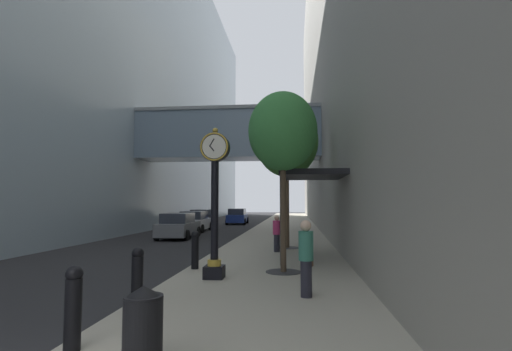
% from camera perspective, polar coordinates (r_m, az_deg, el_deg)
% --- Properties ---
extents(ground_plane, '(110.00, 110.00, 0.00)m').
position_cam_1_polar(ground_plane, '(30.31, -0.88, -8.33)').
color(ground_plane, '#262628').
rests_on(ground_plane, ground).
extents(sidewalk_right, '(5.40, 80.00, 0.14)m').
position_cam_1_polar(sidewalk_right, '(33.09, 4.42, -7.83)').
color(sidewalk_right, '#ADA593').
rests_on(sidewalk_right, ground).
extents(building_block_left, '(22.73, 80.00, 31.21)m').
position_cam_1_polar(building_block_left, '(38.97, -19.58, 16.13)').
color(building_block_left, '#93A8B7').
rests_on(building_block_left, ground).
extents(building_block_right, '(9.00, 80.00, 33.13)m').
position_cam_1_polar(building_block_right, '(36.51, 16.32, 19.18)').
color(building_block_right, gray).
rests_on(building_block_right, ground).
extents(street_clock, '(0.84, 0.55, 4.31)m').
position_cam_1_polar(street_clock, '(10.99, -6.21, -2.89)').
color(street_clock, black).
rests_on(street_clock, sidewalk_right).
extents(bollard_nearest, '(0.25, 0.25, 1.23)m').
position_cam_1_polar(bollard_nearest, '(6.46, -25.72, -17.19)').
color(bollard_nearest, black).
rests_on(bollard_nearest, sidewalk_right).
extents(bollard_second, '(0.25, 0.25, 1.23)m').
position_cam_1_polar(bollard_second, '(8.44, -17.37, -14.16)').
color(bollard_second, black).
rests_on(bollard_second, sidewalk_right).
extents(bollard_fourth, '(0.25, 0.25, 1.23)m').
position_cam_1_polar(bollard_fourth, '(12.71, -9.12, -10.79)').
color(bollard_fourth, black).
rests_on(bollard_fourth, sidewalk_right).
extents(street_tree_near, '(2.18, 2.18, 5.65)m').
position_cam_1_polar(street_tree_near, '(12.11, 4.03, 6.49)').
color(street_tree_near, '#333335').
rests_on(street_tree_near, sidewalk_right).
extents(street_tree_mid_near, '(2.99, 2.99, 6.80)m').
position_cam_1_polar(street_tree_mid_near, '(18.37, 4.65, 5.11)').
color(street_tree_mid_near, '#333335').
rests_on(street_tree_mid_near, sidewalk_right).
extents(trash_bin, '(0.53, 0.53, 1.05)m').
position_cam_1_polar(trash_bin, '(5.59, -16.59, -20.68)').
color(trash_bin, black).
rests_on(trash_bin, sidewalk_right).
extents(pedestrian_walking, '(0.43, 0.51, 1.74)m').
position_cam_1_polar(pedestrian_walking, '(8.97, 7.52, -11.88)').
color(pedestrian_walking, '#23232D').
rests_on(pedestrian_walking, sidewalk_right).
extents(pedestrian_by_clock, '(0.47, 0.47, 1.58)m').
position_cam_1_polar(pedestrian_by_clock, '(16.73, 3.13, -8.55)').
color(pedestrian_by_clock, '#23232D').
rests_on(pedestrian_by_clock, sidewalk_right).
extents(storefront_awning, '(2.40, 3.60, 3.30)m').
position_cam_1_polar(storefront_awning, '(14.81, 8.19, -0.14)').
color(storefront_awning, black).
rests_on(storefront_awning, sidewalk_right).
extents(car_grey_near, '(2.18, 4.58, 1.59)m').
position_cam_1_polar(car_grey_near, '(24.82, -11.55, -7.42)').
color(car_grey_near, slate).
rests_on(car_grey_near, ground).
extents(car_black_mid, '(2.02, 4.22, 1.59)m').
position_cam_1_polar(car_black_mid, '(35.84, -8.12, -6.38)').
color(car_black_mid, black).
rests_on(car_black_mid, ground).
extents(car_white_far, '(2.10, 4.52, 1.58)m').
position_cam_1_polar(car_white_far, '(30.21, -9.17, -6.83)').
color(car_white_far, silver).
rests_on(car_white_far, ground).
extents(car_blue_trailing, '(2.15, 4.41, 1.61)m').
position_cam_1_polar(car_blue_trailing, '(39.86, -2.81, -6.15)').
color(car_blue_trailing, navy).
rests_on(car_blue_trailing, ground).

